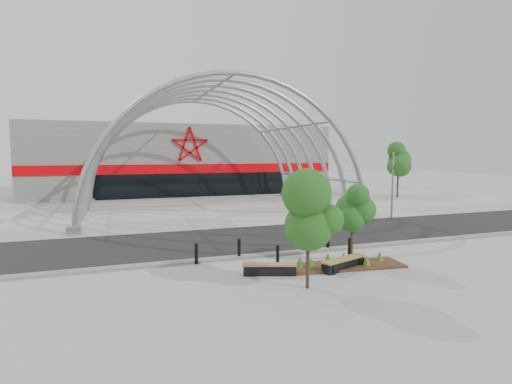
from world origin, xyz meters
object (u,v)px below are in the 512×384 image
Objects in this scene: street_tree_0 at (308,209)px; bench_1 at (344,264)px; street_tree_1 at (353,206)px; signal_pole at (393,184)px; bench_0 at (270,270)px; bollard_2 at (278,255)px.

bench_1 is at bearing 32.78° from street_tree_0.
signal_pole is at bearing 45.20° from street_tree_1.
bench_1 is at bearing -141.37° from street_tree_1.
street_tree_0 is at bearing -68.92° from bench_0.
street_tree_0 is 1.71× the size of bench_1.
bench_0 is (-0.73, 1.89, -2.64)m from street_tree_0.
signal_pole is 15.55m from bollard_2.
bench_0 is 1.44m from bollard_2.
street_tree_0 is 1.82× the size of bench_0.
street_tree_1 is 1.52× the size of bench_1.
street_tree_0 reaches higher than bollard_2.
street_tree_1 is 4.58m from bench_0.
street_tree_0 is at bearing -145.74° from street_tree_1.
bench_0 is (-13.50, -9.92, -2.34)m from signal_pole.
signal_pole is at bearing 34.63° from bollard_2.
bench_0 is at bearing 111.08° from street_tree_0.
signal_pole is 13.57m from street_tree_1.
bench_1 is (3.17, -0.32, 0.01)m from bench_0.
signal_pole reaches higher than street_tree_0.
street_tree_0 is at bearing -137.23° from signal_pole.
street_tree_0 is 3.90m from bollard_2.
signal_pole is 1.38× the size of street_tree_1.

